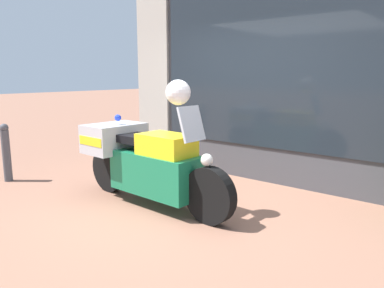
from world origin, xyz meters
The scene contains 6 objects.
ground_plane centered at (0.00, 0.00, 0.00)m, with size 60.00×60.00×0.00m, color #8E604C.
shop_building centered at (-0.34, 2.00, 1.90)m, with size 5.08×0.55×3.79m.
window_display centered at (0.30, 2.03, 0.48)m, with size 3.87×0.30×2.02m.
paramedic_motorcycle centered at (-0.53, -0.02, 0.57)m, with size 2.45×0.80×1.29m.
white_helmet centered at (0.07, -0.04, 1.44)m, with size 0.29×0.29×0.29m, color white.
street_bollard centered at (-2.90, -0.69, 0.47)m, with size 0.13×0.13×0.90m.
Camera 1 is at (2.90, -3.23, 1.64)m, focal length 35.00 mm.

